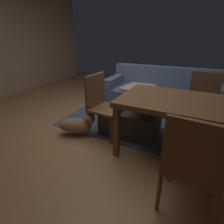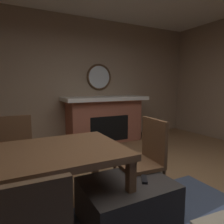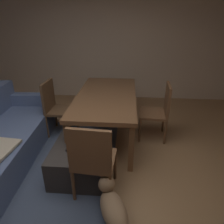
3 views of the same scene
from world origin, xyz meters
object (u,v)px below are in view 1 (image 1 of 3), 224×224
(dining_table, at_px, (202,109))
(small_dog, at_px, (78,124))
(tv_remote, at_px, (123,105))
(dining_chair_north, at_px, (202,99))
(ottoman_coffee_table, at_px, (131,120))
(dining_chair_south, at_px, (193,163))
(couch, at_px, (160,95))
(dining_chair_west, at_px, (101,102))

(dining_table, relative_size, small_dog, 3.31)
(tv_remote, xyz_separation_m, dining_chair_north, (1.11, 0.56, 0.11))
(ottoman_coffee_table, bearing_deg, small_dog, -145.31)
(dining_chair_south, bearing_deg, couch, 108.34)
(couch, height_order, dining_chair_west, dining_chair_west)
(tv_remote, bearing_deg, dining_chair_south, -14.73)
(couch, distance_m, dining_chair_south, 2.46)
(dining_chair_west, bearing_deg, tv_remote, 51.85)
(ottoman_coffee_table, distance_m, dining_table, 1.08)
(tv_remote, height_order, dining_chair_west, dining_chair_west)
(ottoman_coffee_table, xyz_separation_m, dining_chair_south, (0.94, -1.11, 0.32))
(tv_remote, xyz_separation_m, dining_chair_south, (1.10, -1.16, 0.11))
(couch, xyz_separation_m, dining_chair_north, (0.78, -0.61, 0.22))
(couch, relative_size, tv_remote, 13.88)
(dining_chair_south, bearing_deg, dining_chair_north, 89.71)
(dining_chair_west, bearing_deg, dining_chair_south, -33.05)
(dining_chair_south, relative_size, dining_chair_west, 1.00)
(dining_chair_south, bearing_deg, tv_remote, 133.42)
(ottoman_coffee_table, relative_size, tv_remote, 5.25)
(dining_chair_west, bearing_deg, ottoman_coffee_table, 31.84)
(dining_chair_north, bearing_deg, couch, 142.09)
(dining_chair_south, bearing_deg, ottoman_coffee_table, 130.24)
(dining_table, distance_m, dining_chair_west, 1.34)
(tv_remote, xyz_separation_m, small_dog, (-0.53, -0.53, -0.23))
(small_dog, bearing_deg, tv_remote, 45.00)
(dining_chair_north, bearing_deg, small_dog, -146.41)
(tv_remote, height_order, dining_chair_south, dining_chair_south)
(dining_table, height_order, dining_chair_south, dining_chair_south)
(dining_table, bearing_deg, small_dog, -172.11)
(ottoman_coffee_table, relative_size, dining_table, 0.45)
(ottoman_coffee_table, height_order, dining_chair_west, dining_chair_west)
(ottoman_coffee_table, relative_size, dining_chair_south, 0.90)
(dining_chair_north, height_order, small_dog, dining_chair_north)
(dining_chair_north, distance_m, small_dog, 1.99)
(couch, bearing_deg, tv_remote, -105.70)
(dining_chair_south, bearing_deg, dining_table, 89.60)
(ottoman_coffee_table, bearing_deg, dining_chair_west, -148.16)
(dining_chair_north, bearing_deg, dining_chair_west, -147.50)
(tv_remote, bearing_deg, couch, 106.15)
(small_dog, bearing_deg, ottoman_coffee_table, 34.69)
(dining_chair_south, bearing_deg, dining_chair_west, 146.95)
(dining_table, xyz_separation_m, dining_chair_west, (-1.33, 0.01, -0.14))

